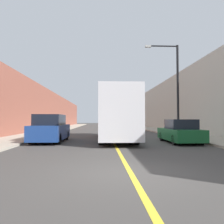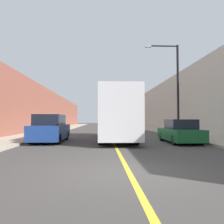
{
  "view_description": "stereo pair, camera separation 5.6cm",
  "coord_description": "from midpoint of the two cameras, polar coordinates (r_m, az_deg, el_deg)",
  "views": [
    {
      "loc": [
        -0.85,
        -6.26,
        1.52
      ],
      "look_at": [
        0.04,
        11.3,
        2.15
      ],
      "focal_mm": 35.0,
      "sensor_mm": 36.0,
      "label": 1
    },
    {
      "loc": [
        -0.79,
        -6.26,
        1.52
      ],
      "look_at": [
        0.04,
        11.3,
        2.15
      ],
      "focal_mm": 35.0,
      "sensor_mm": 36.0,
      "label": 2
    }
  ],
  "objects": [
    {
      "name": "parked_suv_left",
      "position": [
        15.62,
        -15.65,
        -4.36
      ],
      "size": [
        1.91,
        4.97,
        1.88
      ],
      "color": "navy",
      "rests_on": "ground"
    },
    {
      "name": "car_right_near",
      "position": [
        15.19,
        17.41,
        -5.07
      ],
      "size": [
        1.86,
        4.34,
        1.55
      ],
      "color": "#145128",
      "rests_on": "ground"
    },
    {
      "name": "building_row_left",
      "position": [
        37.64,
        -18.05,
        0.41
      ],
      "size": [
        4.0,
        72.0,
        6.14
      ],
      "primitive_type": "cube",
      "color": "brown",
      "rests_on": "ground"
    },
    {
      "name": "building_row_right",
      "position": [
        38.13,
        14.99,
        1.32
      ],
      "size": [
        4.0,
        72.0,
        7.43
      ],
      "primitive_type": "cube",
      "color": "#B7B2A3",
      "rests_on": "ground"
    },
    {
      "name": "sidewalk_left",
      "position": [
        36.84,
        -12.69,
        -4.26
      ],
      "size": [
        3.19,
        72.0,
        0.14
      ],
      "primitive_type": "cube",
      "color": "#A89E8C",
      "rests_on": "ground"
    },
    {
      "name": "ground_plane",
      "position": [
        6.5,
        4.79,
        -15.58
      ],
      "size": [
        200.0,
        200.0,
        0.0
      ],
      "primitive_type": "plane",
      "color": "#3F3D3A"
    },
    {
      "name": "street_lamp_right",
      "position": [
        20.06,
        16.19,
        7.19
      ],
      "size": [
        2.97,
        0.24,
        7.97
      ],
      "color": "black",
      "rests_on": "sidewalk_right"
    },
    {
      "name": "sidewalk_right",
      "position": [
        37.16,
        9.75,
        -4.26
      ],
      "size": [
        3.19,
        72.0,
        0.14
      ],
      "primitive_type": "cube",
      "color": "#A89E8C",
      "rests_on": "ground"
    },
    {
      "name": "road_center_line",
      "position": [
        36.3,
        -1.42,
        -4.44
      ],
      "size": [
        0.16,
        72.0,
        0.01
      ],
      "primitive_type": "cube",
      "color": "gold",
      "rests_on": "ground"
    },
    {
      "name": "bus",
      "position": [
        16.63,
        0.97,
        -0.74
      ],
      "size": [
        2.49,
        10.22,
        3.57
      ],
      "color": "silver",
      "rests_on": "ground"
    }
  ]
}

